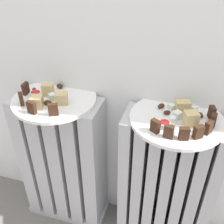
{
  "coord_description": "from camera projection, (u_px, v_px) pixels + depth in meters",
  "views": [
    {
      "loc": [
        0.22,
        -0.45,
        1.13
      ],
      "look_at": [
        0.0,
        0.28,
        0.62
      ],
      "focal_mm": 42.4,
      "sensor_mm": 36.0,
      "label": 1
    }
  ],
  "objects": [
    {
      "name": "radiator_left",
      "position": [
        64.0,
        163.0,
        1.14
      ],
      "size": [
        0.36,
        0.15,
        0.63
      ],
      "color": "#B2B2B7",
      "rests_on": "ground_plane"
    },
    {
      "name": "radiator_right",
      "position": [
        165.0,
        186.0,
        1.03
      ],
      "size": [
        0.36,
        0.15,
        0.63
      ],
      "color": "#B2B2B7",
      "rests_on": "ground_plane"
    },
    {
      "name": "plate_left",
      "position": [
        55.0,
        99.0,
        0.96
      ],
      "size": [
        0.3,
        0.3,
        0.01
      ],
      "primitive_type": "cylinder",
      "color": "white",
      "rests_on": "radiator_left"
    },
    {
      "name": "plate_right",
      "position": [
        176.0,
        119.0,
        0.85
      ],
      "size": [
        0.3,
        0.3,
        0.01
      ],
      "primitive_type": "cylinder",
      "color": "white",
      "rests_on": "radiator_right"
    },
    {
      "name": "dark_cake_slice_left_0",
      "position": [
        26.0,
        89.0,
        0.97
      ],
      "size": [
        0.01,
        0.03,
        0.04
      ],
      "primitive_type": "cube",
      "rotation": [
        0.0,
        0.0,
        -1.55
      ],
      "color": "#382114",
      "rests_on": "plate_left"
    },
    {
      "name": "dark_cake_slice_left_1",
      "position": [
        21.0,
        99.0,
        0.91
      ],
      "size": [
        0.03,
        0.03,
        0.04
      ],
      "primitive_type": "cube",
      "rotation": [
        0.0,
        0.0,
        -0.88
      ],
      "color": "#382114",
      "rests_on": "plate_left"
    },
    {
      "name": "dark_cake_slice_left_2",
      "position": [
        32.0,
        108.0,
        0.86
      ],
      "size": [
        0.03,
        0.02,
        0.04
      ],
      "primitive_type": "cube",
      "rotation": [
        0.0,
        0.0,
        -0.21
      ],
      "color": "#382114",
      "rests_on": "plate_left"
    },
    {
      "name": "dark_cake_slice_left_3",
      "position": [
        53.0,
        110.0,
        0.85
      ],
      "size": [
        0.03,
        0.03,
        0.04
      ],
      "primitive_type": "cube",
      "rotation": [
        0.0,
        0.0,
        0.46
      ],
      "color": "#382114",
      "rests_on": "plate_left"
    },
    {
      "name": "marble_cake_slice_left_0",
      "position": [
        62.0,
        98.0,
        0.91
      ],
      "size": [
        0.05,
        0.05,
        0.04
      ],
      "primitive_type": "cube",
      "rotation": [
        0.0,
        0.0,
        0.36
      ],
      "color": "tan",
      "rests_on": "plate_left"
    },
    {
      "name": "marble_cake_slice_left_1",
      "position": [
        48.0,
        90.0,
        0.96
      ],
      "size": [
        0.05,
        0.04,
        0.04
      ],
      "primitive_type": "cube",
      "rotation": [
        0.0,
        0.0,
        0.24
      ],
      "color": "tan",
      "rests_on": "plate_left"
    },
    {
      "name": "marble_cake_slice_left_2",
      "position": [
        37.0,
        102.0,
        0.89
      ],
      "size": [
        0.05,
        0.05,
        0.04
      ],
      "primitive_type": "cube",
      "rotation": [
        0.0,
        0.0,
        0.31
      ],
      "color": "tan",
      "rests_on": "plate_left"
    },
    {
      "name": "turkish_delight_left_0",
      "position": [
        60.0,
        94.0,
        0.96
      ],
      "size": [
        0.03,
        0.03,
        0.02
      ],
      "primitive_type": "cube",
      "rotation": [
        0.0,
        0.0,
        0.61
      ],
      "color": "white",
      "rests_on": "plate_left"
    },
    {
      "name": "turkish_delight_left_1",
      "position": [
        52.0,
        97.0,
        0.94
      ],
      "size": [
        0.03,
        0.03,
        0.02
      ],
      "primitive_type": "cube",
      "rotation": [
        0.0,
        0.0,
        0.92
      ],
      "color": "white",
      "rests_on": "plate_left"
    },
    {
      "name": "medjool_date_left_0",
      "position": [
        48.0,
        102.0,
        0.91
      ],
      "size": [
        0.03,
        0.02,
        0.02
      ],
      "primitive_type": "ellipsoid",
      "rotation": [
        0.0,
        0.0,
        0.25
      ],
      "color": "#3D1E0F",
      "rests_on": "plate_left"
    },
    {
      "name": "medjool_date_left_1",
      "position": [
        60.0,
        86.0,
        1.01
      ],
      "size": [
        0.03,
        0.02,
        0.02
      ],
      "primitive_type": "ellipsoid",
      "rotation": [
        0.0,
        0.0,
        3.02
      ],
      "color": "#3D1E0F",
      "rests_on": "plate_left"
    },
    {
      "name": "medjool_date_left_2",
      "position": [
        34.0,
        90.0,
        0.98
      ],
      "size": [
        0.02,
        0.03,
        0.02
      ],
      "primitive_type": "ellipsoid",
      "rotation": [
        0.0,
        0.0,
        1.88
      ],
      "color": "#3D1E0F",
      "rests_on": "plate_left"
    },
    {
      "name": "jam_bowl_left",
      "position": [
        36.0,
        95.0,
        0.95
      ],
      "size": [
        0.04,
        0.04,
        0.03
      ],
      "color": "white",
      "rests_on": "plate_left"
    },
    {
      "name": "dark_cake_slice_right_0",
      "position": [
        155.0,
        126.0,
        0.78
      ],
      "size": [
        0.03,
        0.03,
        0.04
      ],
      "primitive_type": "cube",
      "rotation": [
        0.0,
        0.0,
        -0.54
      ],
      "color": "#382114",
      "rests_on": "plate_right"
    },
    {
      "name": "dark_cake_slice_right_1",
      "position": [
        169.0,
        132.0,
        0.76
      ],
      "size": [
        0.03,
        0.02,
        0.04
      ],
      "primitive_type": "cube",
      "rotation": [
        0.0,
        0.0,
        -0.14
      ],
      "color": "#382114",
      "rests_on": "plate_right"
    },
    {
      "name": "dark_cake_slice_right_2",
      "position": [
        184.0,
        134.0,
        0.75
      ],
      "size": [
        0.03,
        0.02,
        0.04
      ],
      "primitive_type": "cube",
      "rotation": [
        0.0,
        0.0,
        0.25
      ],
      "color": "#382114",
      "rests_on": "plate_right"
    },
    {
      "name": "dark_cake_slice_right_3",
      "position": [
        198.0,
        132.0,
        0.75
      ],
      "size": [
        0.03,
        0.03,
        0.04
      ],
      "primitive_type": "cube",
      "rotation": [
        0.0,
        0.0,
        0.65
      ],
      "color": "#382114",
      "rests_on": "plate_right"
    },
    {
      "name": "dark_cake_slice_right_4",
      "position": [
        209.0,
        127.0,
        0.77
      ],
      "size": [
        0.03,
        0.03,
        0.04
      ],
      "primitive_type": "cube",
      "rotation": [
        0.0,
        0.0,
        1.05
      ],
      "color": "#382114",
      "rests_on": "plate_right"
    },
    {
      "name": "dark_cake_slice_right_5",
      "position": [
        213.0,
        120.0,
        0.8
      ],
      "size": [
        0.02,
        0.03,
        0.04
      ],
      "primitive_type": "cube",
      "rotation": [
        0.0,
        0.0,
        1.45
      ],
      "color": "#382114",
      "rests_on": "plate_right"
    },
    {
      "name": "dark_cake_slice_right_6",
      "position": [
        212.0,
        113.0,
        0.84
      ],
      "size": [
        0.02,
        0.03,
        0.04
      ],
      "primitive_type": "cube",
      "rotation": [
        0.0,
        0.0,
        1.85
      ],
      "color": "#382114",
      "rests_on": "plate_right"
    },
    {
      "name": "marble_cake_slice_right_0",
      "position": [
        183.0,
        106.0,
        0.87
      ],
      "size": [
        0.05,
        0.04,
        0.04
      ],
      "primitive_type": "cube",
      "rotation": [
        0.0,
        0.0,
        0.27
      ],
      "color": "tan",
      "rests_on": "plate_right"
    },
    {
      "name": "marble_cake_slice_right_1",
      "position": [
        191.0,
        119.0,
        0.8
      ],
      "size": [
        0.05,
        0.05,
        0.05
      ],
      "primitive_type": "cube",
      "rotation": [
        0.0,
        0.0,
        0.37
      ],
      "color": "tan",
      "rests_on": "plate_right"
    },
    {
      "name": "turkish_delight_right_0",
      "position": [
        172.0,
        120.0,
        0.82
      ],
      "size": [
        0.02,
        0.02,
        0.02
      ],
      "primitive_type": "cube",
      "rotation": [
        0.0,
        0.0,
        1.44
      ],
      "color": "white",
      "rests_on": "plate_right"
    },
    {
      "name": "turkish_delight_right_1",
      "position": [
        194.0,
        109.0,
        0.88
      ],
      "size": [
        0.02,
        0.02,
        0.02
      ],
      "primitive_type": "cube",
      "rotation": [
        0.0,
        0.0,
        1.18
      ],
      "color": "white",
      "rests_on": "plate_right"
    },
    {
      "name": "turkish_delight_right_2",
      "position": [
        177.0,
        115.0,
        0.84
      ],
      "size": [
        0.03,
        0.03,
        0.02
      ],
      "primitive_type": "cube",
      "rotation": [
        0.0,
        0.0,
        0.88
      ],
      "color": "white",
      "rests_on": "plate_right"
    },
    {
      "name": "turkish_delight_right_3",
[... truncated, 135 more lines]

